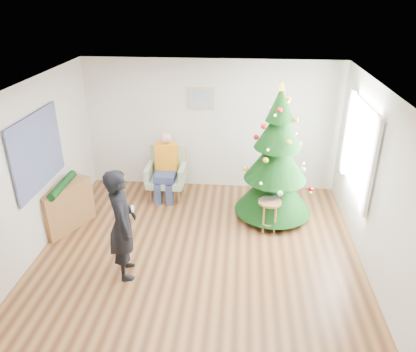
# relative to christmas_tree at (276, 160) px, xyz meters

# --- Properties ---
(floor) EXTENTS (5.00, 5.00, 0.00)m
(floor) POSITION_rel_christmas_tree_xyz_m (-1.21, -1.33, -1.11)
(floor) COLOR brown
(floor) RESTS_ON ground
(ceiling) EXTENTS (5.00, 5.00, 0.00)m
(ceiling) POSITION_rel_christmas_tree_xyz_m (-1.21, -1.33, 1.49)
(ceiling) COLOR white
(ceiling) RESTS_ON wall_back
(wall_back) EXTENTS (5.00, 0.00, 5.00)m
(wall_back) POSITION_rel_christmas_tree_xyz_m (-1.21, 1.17, 0.19)
(wall_back) COLOR silver
(wall_back) RESTS_ON floor
(wall_front) EXTENTS (5.00, 0.00, 5.00)m
(wall_front) POSITION_rel_christmas_tree_xyz_m (-1.21, -3.83, 0.19)
(wall_front) COLOR silver
(wall_front) RESTS_ON floor
(wall_left) EXTENTS (0.00, 5.00, 5.00)m
(wall_left) POSITION_rel_christmas_tree_xyz_m (-3.71, -1.33, 0.19)
(wall_left) COLOR silver
(wall_left) RESTS_ON floor
(wall_right) EXTENTS (0.00, 5.00, 5.00)m
(wall_right) POSITION_rel_christmas_tree_xyz_m (1.29, -1.33, 0.19)
(wall_right) COLOR silver
(wall_right) RESTS_ON floor
(window_panel) EXTENTS (0.04, 1.30, 1.40)m
(window_panel) POSITION_rel_christmas_tree_xyz_m (1.26, -0.33, 0.39)
(window_panel) COLOR white
(window_panel) RESTS_ON wall_right
(curtains) EXTENTS (0.05, 1.75, 1.50)m
(curtains) POSITION_rel_christmas_tree_xyz_m (1.23, -0.33, 0.39)
(curtains) COLOR white
(curtains) RESTS_ON wall_right
(christmas_tree) EXTENTS (1.36, 1.36, 2.46)m
(christmas_tree) POSITION_rel_christmas_tree_xyz_m (0.00, 0.00, 0.00)
(christmas_tree) COLOR #3F2816
(christmas_tree) RESTS_ON floor
(stool) EXTENTS (0.38, 0.38, 0.58)m
(stool) POSITION_rel_christmas_tree_xyz_m (-0.09, -0.50, -0.81)
(stool) COLOR brown
(stool) RESTS_ON floor
(laptop) EXTENTS (0.37, 0.31, 0.03)m
(laptop) POSITION_rel_christmas_tree_xyz_m (-0.09, -0.50, -0.52)
(laptop) COLOR silver
(laptop) RESTS_ON stool
(armchair) EXTENTS (0.76, 0.68, 1.00)m
(armchair) POSITION_rel_christmas_tree_xyz_m (-2.04, 0.61, -0.74)
(armchair) COLOR #94A686
(armchair) RESTS_ON floor
(seated_person) EXTENTS (0.42, 0.60, 1.31)m
(seated_person) POSITION_rel_christmas_tree_xyz_m (-2.04, 0.56, -0.44)
(seated_person) COLOR navy
(seated_person) RESTS_ON armchair
(standing_man) EXTENTS (0.57, 0.70, 1.66)m
(standing_man) POSITION_rel_christmas_tree_xyz_m (-2.21, -1.82, -0.28)
(standing_man) COLOR black
(standing_man) RESTS_ON floor
(game_controller) EXTENTS (0.08, 0.13, 0.04)m
(game_controller) POSITION_rel_christmas_tree_xyz_m (-2.03, -1.85, -0.00)
(game_controller) COLOR white
(game_controller) RESTS_ON standing_man
(console) EXTENTS (0.69, 1.03, 0.80)m
(console) POSITION_rel_christmas_tree_xyz_m (-3.54, -0.70, -0.71)
(console) COLOR brown
(console) RESTS_ON floor
(garland) EXTENTS (0.14, 0.90, 0.14)m
(garland) POSITION_rel_christmas_tree_xyz_m (-3.54, -0.70, -0.29)
(garland) COLOR black
(garland) RESTS_ON console
(tapestry) EXTENTS (0.03, 1.50, 1.15)m
(tapestry) POSITION_rel_christmas_tree_xyz_m (-3.67, -1.03, 0.44)
(tapestry) COLOR black
(tapestry) RESTS_ON wall_left
(framed_picture) EXTENTS (0.52, 0.05, 0.42)m
(framed_picture) POSITION_rel_christmas_tree_xyz_m (-1.41, 1.14, 0.74)
(framed_picture) COLOR tan
(framed_picture) RESTS_ON wall_back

